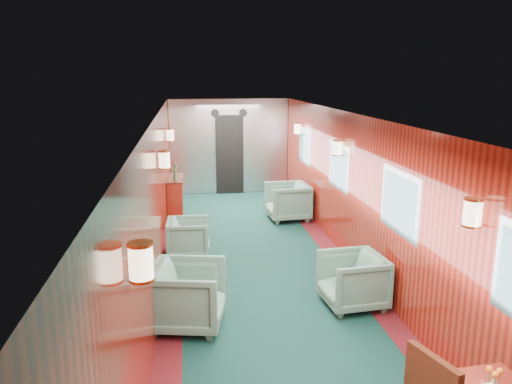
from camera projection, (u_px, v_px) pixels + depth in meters
The scene contains 9 objects.
room at pixel (267, 175), 6.84m from camera, with size 12.00×12.10×2.40m.
bulkhead at pixel (229, 147), 12.64m from camera, with size 2.98×0.17×2.39m.
windows_right at pixel (364, 181), 7.33m from camera, with size 0.02×8.60×0.80m.
wall_sconces at pixel (261, 157), 7.35m from camera, with size 2.97×7.97×0.25m.
credenza at pixel (175, 199), 10.32m from camera, with size 0.32×1.03×1.20m.
armchair_left_near at pixel (187, 296), 5.99m from camera, with size 0.84×0.87×0.79m, color #214D42.
armchair_left_far at pixel (188, 237), 8.36m from camera, with size 0.68×0.70×0.64m, color #214D42.
armchair_right_near at pixel (352, 280), 6.53m from camera, with size 0.76×0.78×0.71m, color #214D42.
armchair_right_far at pixel (288, 202), 10.44m from camera, with size 0.82×0.85×0.77m, color #214D42.
Camera 1 is at (-1.08, -6.62, 2.99)m, focal length 35.00 mm.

